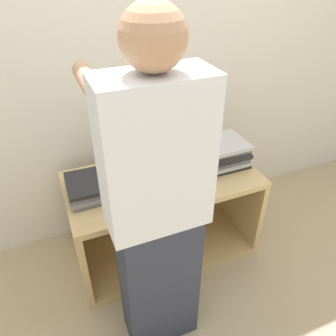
% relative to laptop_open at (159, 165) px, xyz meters
% --- Properties ---
extents(ground_plane, '(12.00, 12.00, 0.00)m').
position_rel_laptop_open_xyz_m(ground_plane, '(0.00, -0.35, -0.62)').
color(ground_plane, tan).
extents(wall_back, '(8.00, 0.05, 2.40)m').
position_rel_laptop_open_xyz_m(wall_back, '(0.00, 0.34, 0.58)').
color(wall_back, silver).
rests_on(wall_back, ground_plane).
extents(cart, '(1.12, 0.58, 0.57)m').
position_rel_laptop_open_xyz_m(cart, '(0.00, 0.00, -0.34)').
color(cart, tan).
rests_on(cart, ground_plane).
extents(laptop_open, '(0.33, 0.33, 0.26)m').
position_rel_laptop_open_xyz_m(laptop_open, '(0.00, 0.00, 0.00)').
color(laptop_open, '#B7B7BC').
rests_on(laptop_open, cart).
extents(laptop_stack_left, '(0.35, 0.26, 0.09)m').
position_rel_laptop_open_xyz_m(laptop_stack_left, '(-0.37, -0.05, -0.01)').
color(laptop_stack_left, slate).
rests_on(laptop_stack_left, cart).
extents(laptop_stack_right, '(0.36, 0.27, 0.16)m').
position_rel_laptop_open_xyz_m(laptop_stack_right, '(0.36, -0.05, 0.03)').
color(laptop_stack_right, '#232326').
rests_on(laptop_stack_right, cart).
extents(person, '(0.40, 0.52, 1.57)m').
position_rel_laptop_open_xyz_m(person, '(-0.23, -0.57, 0.16)').
color(person, '#2D3342').
rests_on(person, ground_plane).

